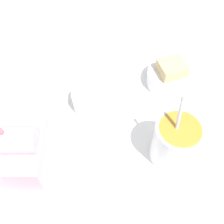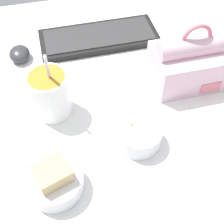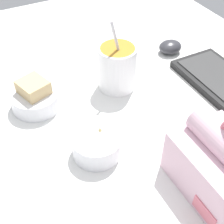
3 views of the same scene
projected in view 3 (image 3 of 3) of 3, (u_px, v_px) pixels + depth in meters
desk_surface at (123, 128)px, 70.83cm from camera, size 140.00×110.00×2.00cm
soup_cup at (117, 67)px, 76.32cm from camera, size 9.42×9.42×18.83cm
bento_bowl_sandwich at (36, 97)px, 72.89cm from camera, size 11.59×11.59×7.31cm
bento_bowl_snacks at (97, 144)px, 62.80cm from camera, size 10.07×10.07×5.59cm
computer_mouse at (170, 47)px, 90.53cm from camera, size 5.73×6.87×3.55cm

